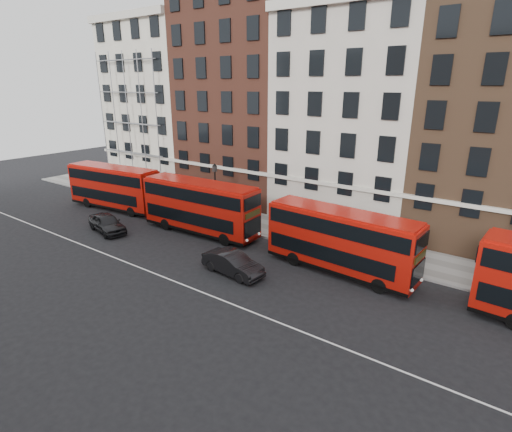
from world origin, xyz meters
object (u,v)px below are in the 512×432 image
Objects in this scene: bus_a at (114,186)px; bus_c at (340,240)px; bus_b at (200,206)px; car_front at (233,263)px; car_rear at (107,223)px.

bus_a is 1.01× the size of bus_c.
car_front is (7.30, -4.56, -1.70)m from bus_b.
car_front is (19.41, -4.56, -1.63)m from bus_a.
bus_c is (13.05, 0.00, -0.09)m from bus_b.
bus_c is 2.29× the size of car_front.
bus_a is 2.29× the size of car_rear.
bus_a is 2.33× the size of car_front.
bus_b reaches higher than car_rear.
bus_a is 0.98× the size of bus_b.
bus_a is at bearing 177.61° from bus_b.
bus_b reaches higher than car_front.
bus_a reaches higher than car_rear.
car_rear is (-6.83, -4.66, -1.66)m from bus_b.
car_rear is at bearing -163.26° from bus_c.
car_front is at bearing -19.57° from bus_a.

